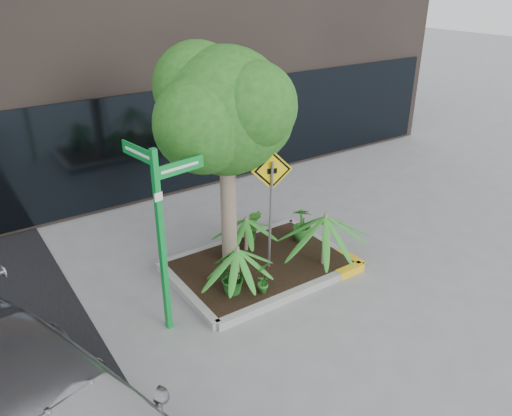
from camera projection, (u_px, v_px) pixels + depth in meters
ground at (261, 280)px, 9.30m from camera, size 80.00×80.00×0.00m
planter at (262, 265)px, 9.58m from camera, size 3.35×2.36×0.15m
tree at (226, 111)px, 8.38m from camera, size 2.80×2.49×4.20m
palm_front at (326, 216)px, 9.12m from camera, size 1.20×1.20×1.33m
palm_left at (237, 250)px, 8.40m from camera, size 0.97×0.97×1.07m
palm_back at (246, 219)px, 9.70m from camera, size 0.82×0.82×0.91m
shrub_a at (231, 276)px, 8.55m from camera, size 0.77×0.77×0.63m
shrub_b at (302, 224)px, 10.21m from camera, size 0.58×0.58×0.73m
shrub_c at (263, 277)px, 8.55m from camera, size 0.44×0.44×0.62m
shrub_d at (252, 225)px, 10.21m from camera, size 0.54×0.54×0.71m
street_sign_post at (161, 222)px, 7.33m from camera, size 0.97×0.89×3.03m
cattle_sign at (271, 191)px, 8.66m from camera, size 0.68×0.29×2.35m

